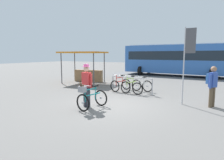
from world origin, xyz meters
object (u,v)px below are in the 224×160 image
racked_bike_lime (131,86)px  pedestrian_with_backpack (212,84)px  bus_distant (176,58)px  market_stall (86,64)px  person_with_featured_bike (87,84)px  racked_bike_red (121,84)px  racked_bike_white (143,87)px  featured_bicycle (90,97)px  banner_flag (188,51)px

racked_bike_lime → pedestrian_with_backpack: pedestrian_with_backpack is taller
bus_distant → market_stall: 9.46m
person_with_featured_bike → market_stall: bearing=127.1°
racked_bike_red → pedestrian_with_backpack: (4.77, -1.41, 0.57)m
racked_bike_lime → racked_bike_white: same height
racked_bike_red → featured_bicycle: bearing=-79.9°
racked_bike_red → racked_bike_lime: size_ratio=0.98×
featured_bicycle → banner_flag: banner_flag is taller
racked_bike_white → featured_bicycle: (-0.68, -3.90, 0.12)m
racked_bike_lime → racked_bike_white: bearing=-5.5°
featured_bicycle → market_stall: (-4.64, 5.93, 0.91)m
racked_bike_lime → person_with_featured_bike: (-0.30, -3.75, 0.58)m
racked_bike_white → pedestrian_with_backpack: 3.66m
featured_bicycle → person_with_featured_bike: (-0.32, 0.22, 0.46)m
bus_distant → market_stall: bearing=-122.4°
featured_bicycle → bus_distant: (0.42, 13.92, 1.25)m
bus_distant → person_with_featured_bike: bearing=-93.1°
bus_distant → banner_flag: bearing=-76.8°
racked_bike_white → pedestrian_with_backpack: size_ratio=0.74×
racked_bike_lime → featured_bicycle: size_ratio=0.99×
person_with_featured_bike → banner_flag: banner_flag is taller
person_with_featured_bike → racked_bike_lime: bearing=85.4°
racked_bike_lime → featured_bicycle: 3.97m
racked_bike_white → racked_bike_red: bearing=174.5°
bus_distant → market_stall: bus_distant is taller
person_with_featured_bike → bus_distant: bearing=86.9°
racked_bike_white → banner_flag: size_ratio=0.38×
racked_bike_lime → banner_flag: 3.91m
racked_bike_red → bus_distant: (1.14, 9.88, 1.37)m
racked_bike_red → person_with_featured_bike: (0.40, -3.81, 0.58)m
featured_bicycle → banner_flag: (3.10, 2.51, 1.74)m
racked_bike_red → bus_distant: bus_distant is taller
racked_bike_lime → bus_distant: bus_distant is taller
pedestrian_with_backpack → racked_bike_white: bearing=159.3°
pedestrian_with_backpack → banner_flag: 1.61m
person_with_featured_bike → banner_flag: 4.31m
racked_bike_red → featured_bicycle: (0.72, -4.04, 0.12)m
market_stall → banner_flag: bearing=-23.8°
pedestrian_with_backpack → bus_distant: size_ratio=0.16×
racked_bike_red → racked_bike_white: 1.40m
person_with_featured_bike → pedestrian_with_backpack: bearing=28.8°
racked_bike_white → market_stall: bearing=159.2°
racked_bike_lime → bus_distant: bearing=87.4°
racked_bike_red → market_stall: (-3.92, 1.89, 1.03)m
person_with_featured_bike → banner_flag: bearing=33.8°
person_with_featured_bike → bus_distant: (0.74, 13.69, 0.79)m
racked_bike_white → featured_bicycle: bearing=-99.8°
featured_bicycle → banner_flag: size_ratio=0.39×
racked_bike_white → person_with_featured_bike: size_ratio=0.70×
racked_bike_lime → racked_bike_white: (0.70, -0.07, -0.00)m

